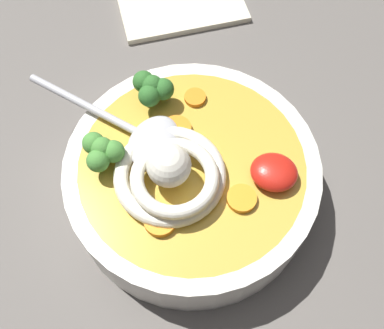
% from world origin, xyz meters
% --- Properties ---
extents(table_slab, '(1.23, 1.23, 0.03)m').
position_xyz_m(table_slab, '(0.00, 0.00, 0.01)').
color(table_slab, '#5B5651').
rests_on(table_slab, ground).
extents(soup_bowl, '(0.25, 0.25, 0.06)m').
position_xyz_m(soup_bowl, '(-0.02, 0.03, 0.06)').
color(soup_bowl, silver).
rests_on(soup_bowl, table_slab).
extents(noodle_pile, '(0.12, 0.11, 0.05)m').
position_xyz_m(noodle_pile, '(-0.04, 0.01, 0.10)').
color(noodle_pile, silver).
rests_on(noodle_pile, soup_bowl).
extents(soup_spoon, '(0.17, 0.08, 0.02)m').
position_xyz_m(soup_spoon, '(-0.08, 0.04, 0.10)').
color(soup_spoon, '#B7B7BC').
rests_on(soup_spoon, soup_bowl).
extents(chili_sauce_dollop, '(0.04, 0.04, 0.02)m').
position_xyz_m(chili_sauce_dollop, '(0.05, 0.03, 0.10)').
color(chili_sauce_dollop, red).
rests_on(chili_sauce_dollop, soup_bowl).
extents(broccoli_floret_beside_chili, '(0.04, 0.04, 0.03)m').
position_xyz_m(broccoli_floret_beside_chili, '(-0.08, 0.09, 0.11)').
color(broccoli_floret_beside_chili, '#7A9E60').
rests_on(broccoli_floret_beside_chili, soup_bowl).
extents(broccoli_floret_far, '(0.04, 0.04, 0.03)m').
position_xyz_m(broccoli_floret_far, '(-0.11, 0.01, 0.11)').
color(broccoli_floret_far, '#7A9E60').
rests_on(broccoli_floret_far, soup_bowl).
extents(carrot_slice_left, '(0.03, 0.03, 0.01)m').
position_xyz_m(carrot_slice_left, '(-0.04, -0.04, 0.09)').
color(carrot_slice_left, orange).
rests_on(carrot_slice_left, soup_bowl).
extents(carrot_slice_front, '(0.03, 0.03, 0.01)m').
position_xyz_m(carrot_slice_front, '(0.03, -0.00, 0.09)').
color(carrot_slice_front, orange).
rests_on(carrot_slice_front, soup_bowl).
extents(carrot_slice_beside_noodles, '(0.03, 0.03, 0.01)m').
position_xyz_m(carrot_slice_beside_noodles, '(-0.05, 0.06, 0.09)').
color(carrot_slice_beside_noodles, orange).
rests_on(carrot_slice_beside_noodles, soup_bowl).
extents(carrot_slice_extra_b, '(0.02, 0.02, 0.00)m').
position_xyz_m(carrot_slice_extra_b, '(-0.04, 0.10, 0.09)').
color(carrot_slice_extra_b, orange).
rests_on(carrot_slice_extra_b, soup_bowl).
extents(folded_napkin, '(0.19, 0.17, 0.01)m').
position_xyz_m(folded_napkin, '(-0.10, 0.29, 0.03)').
color(folded_napkin, beige).
rests_on(folded_napkin, table_slab).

